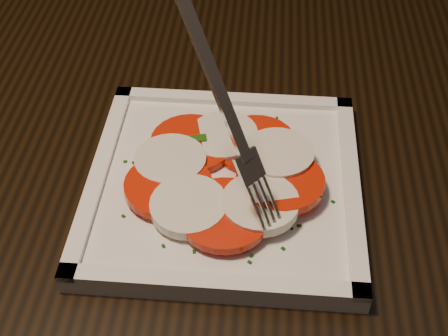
% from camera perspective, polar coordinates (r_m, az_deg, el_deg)
% --- Properties ---
extents(table, '(1.29, 0.95, 0.75)m').
position_cam_1_polar(table, '(0.68, 0.12, -5.43)').
color(table, black).
rests_on(table, ground).
extents(plate, '(0.27, 0.27, 0.01)m').
position_cam_1_polar(plate, '(0.57, 0.00, -1.61)').
color(plate, white).
rests_on(plate, table).
extents(caprese_salad, '(0.19, 0.20, 0.02)m').
position_cam_1_polar(caprese_salad, '(0.56, -0.00, -0.38)').
color(caprese_salad, red).
rests_on(caprese_salad, plate).
extents(fork, '(0.11, 0.11, 0.18)m').
position_cam_1_polar(fork, '(0.48, -1.06, 6.40)').
color(fork, white).
rests_on(fork, caprese_salad).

